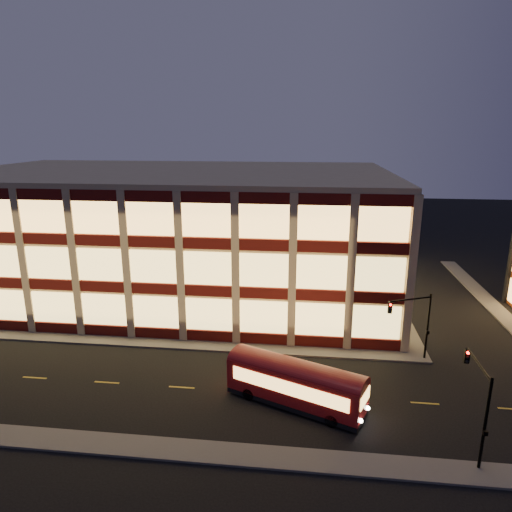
# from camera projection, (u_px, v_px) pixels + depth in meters

# --- Properties ---
(ground) EXTENTS (200.00, 200.00, 0.00)m
(ground) POSITION_uv_depth(u_px,v_px,m) (157.00, 349.00, 41.07)
(ground) COLOR black
(ground) RESTS_ON ground
(sidewalk_office_south) EXTENTS (54.00, 2.00, 0.15)m
(sidewalk_office_south) POSITION_uv_depth(u_px,v_px,m) (129.00, 341.00, 42.35)
(sidewalk_office_south) COLOR #514F4C
(sidewalk_office_south) RESTS_ON ground
(sidewalk_office_east) EXTENTS (2.00, 30.00, 0.15)m
(sidewalk_office_east) POSITION_uv_depth(u_px,v_px,m) (388.00, 293.00, 54.73)
(sidewalk_office_east) COLOR #514F4C
(sidewalk_office_east) RESTS_ON ground
(sidewalk_tower_west) EXTENTS (2.00, 30.00, 0.15)m
(sidewalk_tower_west) POSITION_uv_depth(u_px,v_px,m) (484.00, 297.00, 53.49)
(sidewalk_tower_west) COLOR #514F4C
(sidewalk_tower_west) RESTS_ON ground
(sidewalk_near) EXTENTS (100.00, 2.00, 0.15)m
(sidewalk_near) POSITION_uv_depth(u_px,v_px,m) (89.00, 443.00, 28.61)
(sidewalk_near) COLOR #514F4C
(sidewalk_near) RESTS_ON ground
(office_building) EXTENTS (50.45, 30.45, 14.50)m
(office_building) POSITION_uv_depth(u_px,v_px,m) (175.00, 230.00, 55.66)
(office_building) COLOR tan
(office_building) RESTS_ON ground
(traffic_signal_far) EXTENTS (3.79, 1.87, 6.00)m
(traffic_signal_far) POSITION_uv_depth(u_px,v_px,m) (414.00, 317.00, 37.69)
(traffic_signal_far) COLOR black
(traffic_signal_far) RESTS_ON ground
(traffic_signal_near) EXTENTS (0.32, 4.45, 6.00)m
(traffic_signal_near) POSITION_uv_depth(u_px,v_px,m) (478.00, 393.00, 26.76)
(traffic_signal_near) COLOR black
(traffic_signal_near) RESTS_ON ground
(trolley_bus) EXTENTS (10.14, 6.16, 3.37)m
(trolley_bus) POSITION_uv_depth(u_px,v_px,m) (295.00, 381.00, 32.23)
(trolley_bus) COLOR maroon
(trolley_bus) RESTS_ON ground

